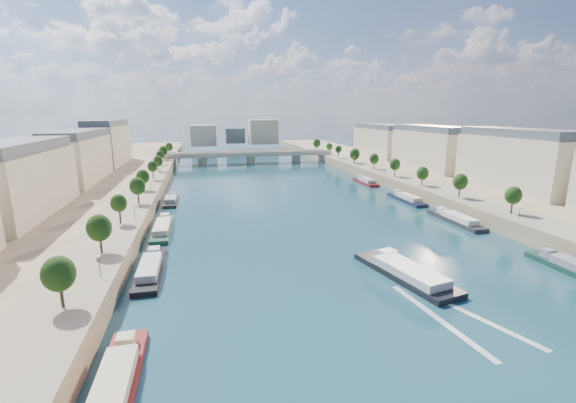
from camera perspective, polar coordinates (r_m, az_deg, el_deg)
ground at (r=149.63m, az=0.45°, el=-0.21°), size 700.00×700.00×0.00m
quay_left at (r=150.25m, az=-27.35°, el=-0.68°), size 44.00×520.00×5.00m
quay_right at (r=179.55m, az=23.43°, el=1.77°), size 44.00×520.00×5.00m
pave_left at (r=146.59m, az=-21.78°, el=0.57°), size 14.00×520.00×0.10m
pave_right at (r=170.70m, az=19.43°, el=2.44°), size 14.00×520.00×0.10m
trees_left at (r=147.23m, az=-21.08°, el=2.84°), size 4.80×268.80×8.26m
trees_right at (r=177.26m, az=17.31°, el=4.75°), size 4.80×268.80×8.26m
lamps_left at (r=135.69m, az=-20.62°, el=0.90°), size 0.36×200.36×4.28m
lamps_right at (r=172.14m, az=17.35°, el=3.60°), size 0.36×200.36×4.28m
buildings_left at (r=163.04m, az=-31.29°, el=4.86°), size 16.00×226.00×23.20m
buildings_right at (r=194.91m, az=24.85°, el=6.62°), size 16.00×226.00×23.20m
skyline at (r=363.57m, az=-7.16°, el=9.94°), size 79.00×42.00×22.00m
bridge at (r=265.46m, az=-5.56°, el=6.73°), size 112.00×12.00×8.15m
tour_barge at (r=87.56m, az=16.99°, el=-10.07°), size 13.07×27.51×3.69m
wake at (r=75.54m, az=23.36°, el=-15.31°), size 13.09×26.00×0.04m
moored_barges_left at (r=90.19m, az=-19.77°, el=-9.68°), size 5.00×151.07×3.60m
moored_barges_right at (r=132.13m, az=24.50°, el=-2.87°), size 5.00×169.91×3.60m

